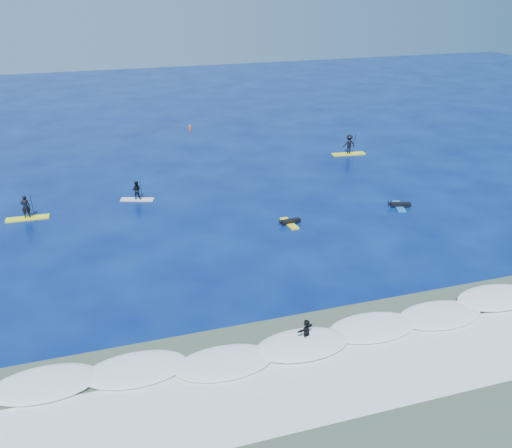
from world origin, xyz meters
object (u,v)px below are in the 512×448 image
object	(u,v)px
sup_paddler_right	(349,145)
sup_paddler_center	(137,192)
marker_buoy	(190,127)
sup_paddler_left	(26,210)
prone_paddler_far	(399,205)
prone_paddler_near	(290,222)
wave_surfer	(306,332)

from	to	relation	value
sup_paddler_right	sup_paddler_center	bearing A→B (deg)	-157.85
marker_buoy	sup_paddler_center	bearing A→B (deg)	-112.81
marker_buoy	sup_paddler_left	bearing A→B (deg)	-127.83
prone_paddler_far	marker_buoy	world-z (taller)	marker_buoy
sup_paddler_left	sup_paddler_right	size ratio (longest dim) A/B	0.91
prone_paddler_far	sup_paddler_right	bearing A→B (deg)	7.34
sup_paddler_left	marker_buoy	size ratio (longest dim) A/B	4.13
prone_paddler_near	prone_paddler_far	bearing A→B (deg)	-92.15
sup_paddler_right	wave_surfer	distance (m)	32.57
sup_paddler_right	marker_buoy	world-z (taller)	sup_paddler_right
sup_paddler_left	marker_buoy	xyz separation A→B (m)	(16.81, 21.64, -0.35)
wave_surfer	marker_buoy	world-z (taller)	wave_surfer
sup_paddler_left	prone_paddler_near	size ratio (longest dim) A/B	1.42
prone_paddler_far	wave_surfer	distance (m)	19.90
prone_paddler_near	wave_surfer	xyz separation A→B (m)	(-4.43, -13.91, 0.56)
sup_paddler_center	prone_paddler_near	size ratio (longest dim) A/B	1.24
wave_surfer	sup_paddler_left	bearing A→B (deg)	98.03
sup_paddler_right	prone_paddler_near	xyz separation A→B (m)	(-11.80, -14.32, -0.76)
sup_paddler_right	prone_paddler_near	bearing A→B (deg)	-123.01
wave_surfer	prone_paddler_near	bearing A→B (deg)	46.66
sup_paddler_right	prone_paddler_near	world-z (taller)	sup_paddler_right
sup_paddler_left	prone_paddler_far	world-z (taller)	sup_paddler_left
sup_paddler_center	marker_buoy	bearing A→B (deg)	86.52
sup_paddler_left	sup_paddler_center	size ratio (longest dim) A/B	1.15
wave_surfer	marker_buoy	xyz separation A→B (m)	(2.95, 42.41, -0.38)
prone_paddler_far	wave_surfer	world-z (taller)	wave_surfer
prone_paddler_near	sup_paddler_center	bearing A→B (deg)	45.91
sup_paddler_left	sup_paddler_center	distance (m)	8.38
sup_paddler_right	wave_surfer	size ratio (longest dim) A/B	2.00
sup_paddler_left	prone_paddler_far	bearing A→B (deg)	-11.10
sup_paddler_center	marker_buoy	size ratio (longest dim) A/B	3.59
sup_paddler_center	wave_surfer	xyz separation A→B (m)	(5.59, -22.11, 0.02)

